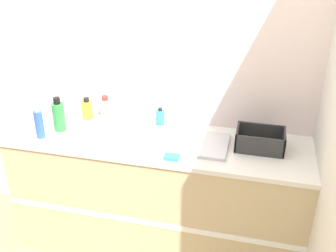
# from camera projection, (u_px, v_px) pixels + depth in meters

# --- Properties ---
(wall_back) EXTENTS (4.39, 0.06, 2.60)m
(wall_back) POSITION_uv_depth(u_px,v_px,m) (168.00, 68.00, 2.66)
(wall_back) COLOR silver
(wall_back) RESTS_ON ground_plane
(wall_right) EXTENTS (0.06, 2.55, 2.60)m
(wall_right) POSITION_uv_depth(u_px,v_px,m) (334.00, 100.00, 2.18)
(wall_right) COLOR beige
(wall_right) RESTS_ON ground_plane
(counter_cabinet) EXTENTS (2.01, 0.58, 0.92)m
(counter_cabinet) POSITION_uv_depth(u_px,v_px,m) (158.00, 195.00, 2.78)
(counter_cabinet) COLOR tan
(counter_cabinet) RESTS_ON ground_plane
(sink) EXTENTS (0.53, 0.33, 0.25)m
(sink) POSITION_uv_depth(u_px,v_px,m) (187.00, 140.00, 2.52)
(sink) COLOR silver
(sink) RESTS_ON counter_cabinet
(paper_towel_roll) EXTENTS (0.12, 0.12, 0.26)m
(paper_towel_roll) POSITION_uv_depth(u_px,v_px,m) (125.00, 118.00, 2.55)
(paper_towel_roll) COLOR #4C4C51
(paper_towel_roll) RESTS_ON counter_cabinet
(dish_rack) EXTENTS (0.30, 0.20, 0.12)m
(dish_rack) POSITION_uv_depth(u_px,v_px,m) (260.00, 142.00, 2.45)
(dish_rack) COLOR #2D2D2D
(dish_rack) RESTS_ON counter_cabinet
(bottle_white_spray) EXTENTS (0.08, 0.08, 0.18)m
(bottle_white_spray) POSITION_uv_depth(u_px,v_px,m) (106.00, 109.00, 2.80)
(bottle_white_spray) COLOR white
(bottle_white_spray) RESTS_ON counter_cabinet
(bottle_green) EXTENTS (0.08, 0.08, 0.24)m
(bottle_green) POSITION_uv_depth(u_px,v_px,m) (59.00, 116.00, 2.64)
(bottle_green) COLOR #2D8C3D
(bottle_green) RESTS_ON counter_cabinet
(bottle_blue) EXTENTS (0.06, 0.06, 0.23)m
(bottle_blue) POSITION_uv_depth(u_px,v_px,m) (39.00, 123.00, 2.55)
(bottle_blue) COLOR #2D56B7
(bottle_blue) RESTS_ON counter_cabinet
(bottle_yellow) EXTENTS (0.07, 0.07, 0.16)m
(bottle_yellow) POSITION_uv_depth(u_px,v_px,m) (87.00, 109.00, 2.82)
(bottle_yellow) COLOR yellow
(bottle_yellow) RESTS_ON counter_cabinet
(soap_dispenser) EXTENTS (0.06, 0.06, 0.13)m
(soap_dispenser) POSITION_uv_depth(u_px,v_px,m) (160.00, 118.00, 2.72)
(soap_dispenser) COLOR #338CCC
(soap_dispenser) RESTS_ON counter_cabinet
(sponge) EXTENTS (0.09, 0.06, 0.02)m
(sponge) POSITION_uv_depth(u_px,v_px,m) (172.00, 157.00, 2.35)
(sponge) COLOR #3399BF
(sponge) RESTS_ON counter_cabinet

